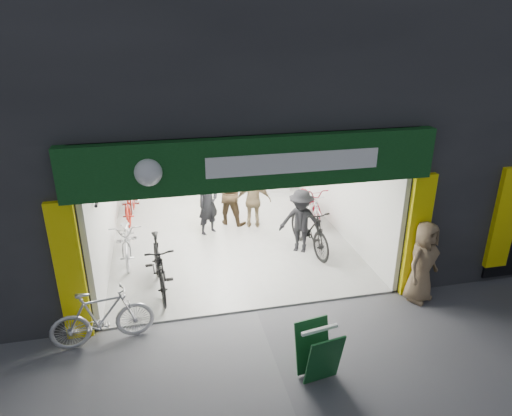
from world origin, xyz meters
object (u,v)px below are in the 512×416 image
object	(u,v)px
parked_bike	(102,317)
pedestrian_near	(423,262)
bike_right_front	(309,228)
sandwich_board	(318,351)
bike_left_front	(127,238)

from	to	relation	value
parked_bike	pedestrian_near	world-z (taller)	pedestrian_near
bike_right_front	pedestrian_near	distance (m)	2.91
parked_bike	sandwich_board	bearing A→B (deg)	-123.67
pedestrian_near	parked_bike	bearing A→B (deg)	152.52
parked_bike	sandwich_board	xyz separation A→B (m)	(3.35, -1.62, -0.03)
bike_left_front	pedestrian_near	distance (m)	6.56
bike_left_front	parked_bike	size ratio (longest dim) A/B	1.14
bike_left_front	bike_right_front	xyz separation A→B (m)	(4.30, -0.57, 0.07)
bike_left_front	bike_right_front	world-z (taller)	bike_right_front
bike_right_front	parked_bike	bearing A→B (deg)	-159.67
bike_right_front	pedestrian_near	bearing A→B (deg)	-67.16
bike_left_front	bike_right_front	size ratio (longest dim) A/B	1.00
bike_left_front	parked_bike	world-z (taller)	parked_bike
bike_right_front	sandwich_board	xyz separation A→B (m)	(-1.25, -4.13, -0.10)
bike_left_front	parked_bike	distance (m)	3.09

